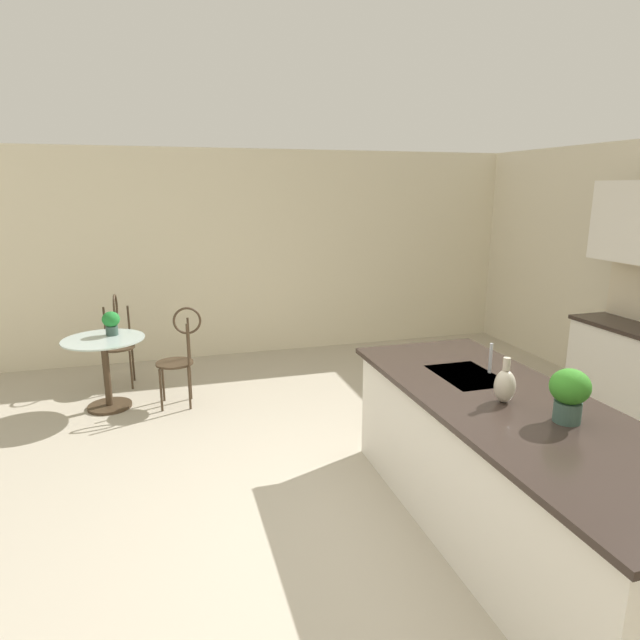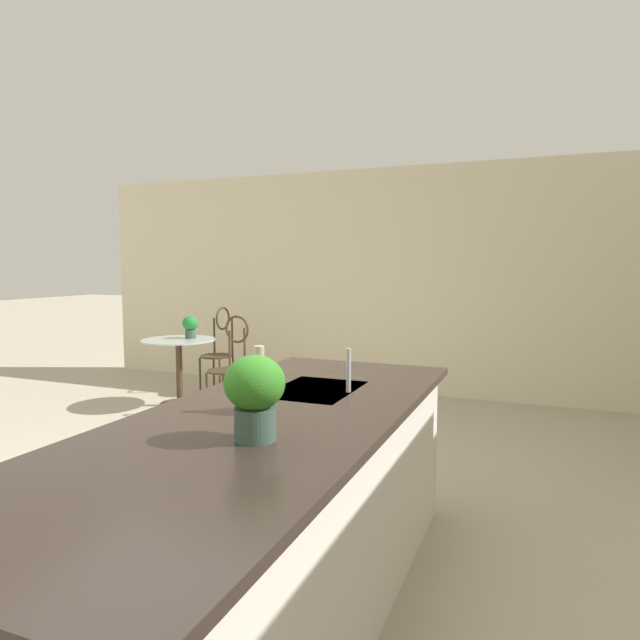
{
  "view_description": "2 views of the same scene",
  "coord_description": "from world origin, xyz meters",
  "px_view_note": "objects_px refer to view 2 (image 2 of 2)",
  "views": [
    {
      "loc": [
        2.93,
        -1.17,
        2.21
      ],
      "look_at": [
        -1.12,
        0.02,
        1.18
      ],
      "focal_mm": 30.33,
      "sensor_mm": 36.0,
      "label": 1
    },
    {
      "loc": [
        2.34,
        1.93,
        1.55
      ],
      "look_at": [
        -1.68,
        0.3,
        1.12
      ],
      "focal_mm": 31.4,
      "sensor_mm": 36.0,
      "label": 2
    }
  ],
  "objects_px": {
    "potted_plant_on_table": "(190,326)",
    "chair_by_island": "(219,346)",
    "vase_on_counter": "(260,387)",
    "chair_near_window": "(230,360)",
    "bistro_table": "(179,366)",
    "potted_plant_counter_near": "(255,392)"
  },
  "relations": [
    {
      "from": "bistro_table",
      "to": "potted_plant_on_table",
      "type": "height_order",
      "value": "potted_plant_on_table"
    },
    {
      "from": "bistro_table",
      "to": "potted_plant_counter_near",
      "type": "height_order",
      "value": "potted_plant_counter_near"
    },
    {
      "from": "bistro_table",
      "to": "chair_by_island",
      "type": "xyz_separation_m",
      "value": [
        -0.7,
        0.07,
        0.13
      ]
    },
    {
      "from": "chair_by_island",
      "to": "potted_plant_counter_near",
      "type": "height_order",
      "value": "potted_plant_counter_near"
    },
    {
      "from": "potted_plant_on_table",
      "to": "vase_on_counter",
      "type": "height_order",
      "value": "vase_on_counter"
    },
    {
      "from": "chair_near_window",
      "to": "potted_plant_on_table",
      "type": "xyz_separation_m",
      "value": [
        -0.25,
        -0.65,
        0.31
      ]
    },
    {
      "from": "chair_by_island",
      "to": "vase_on_counter",
      "type": "relative_size",
      "value": 3.62
    },
    {
      "from": "potted_plant_on_table",
      "to": "vase_on_counter",
      "type": "bearing_deg",
      "value": 39.44
    },
    {
      "from": "potted_plant_counter_near",
      "to": "vase_on_counter",
      "type": "xyz_separation_m",
      "value": [
        -0.35,
        -0.17,
        -0.07
      ]
    },
    {
      "from": "potted_plant_on_table",
      "to": "chair_by_island",
      "type": "bearing_deg",
      "value": -179.34
    },
    {
      "from": "bistro_table",
      "to": "vase_on_counter",
      "type": "xyz_separation_m",
      "value": [
        2.94,
        2.59,
        0.58
      ]
    },
    {
      "from": "chair_by_island",
      "to": "potted_plant_on_table",
      "type": "height_order",
      "value": "chair_by_island"
    },
    {
      "from": "potted_plant_on_table",
      "to": "potted_plant_counter_near",
      "type": "xyz_separation_m",
      "value": [
        3.41,
        2.68,
        0.22
      ]
    },
    {
      "from": "bistro_table",
      "to": "vase_on_counter",
      "type": "distance_m",
      "value": 3.96
    },
    {
      "from": "potted_plant_on_table",
      "to": "vase_on_counter",
      "type": "distance_m",
      "value": 3.96
    },
    {
      "from": "potted_plant_counter_near",
      "to": "vase_on_counter",
      "type": "bearing_deg",
      "value": -154.18
    },
    {
      "from": "chair_near_window",
      "to": "potted_plant_counter_near",
      "type": "relative_size",
      "value": 3.34
    },
    {
      "from": "chair_by_island",
      "to": "bistro_table",
      "type": "bearing_deg",
      "value": -5.86
    },
    {
      "from": "bistro_table",
      "to": "potted_plant_on_table",
      "type": "relative_size",
      "value": 3.24
    },
    {
      "from": "chair_near_window",
      "to": "bistro_table",
      "type": "bearing_deg",
      "value": -100.26
    },
    {
      "from": "potted_plant_on_table",
      "to": "chair_near_window",
      "type": "bearing_deg",
      "value": 69.15
    },
    {
      "from": "chair_near_window",
      "to": "vase_on_counter",
      "type": "xyz_separation_m",
      "value": [
        2.81,
        1.86,
        0.46
      ]
    }
  ]
}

